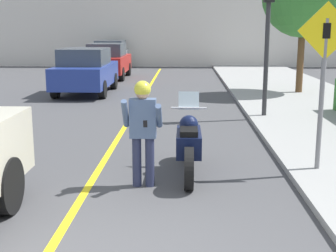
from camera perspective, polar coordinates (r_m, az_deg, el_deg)
road_center_line at (r=10.57m, az=-6.05°, el=-1.35°), size 0.12×36.00×0.01m
building_backdrop at (r=30.21m, az=0.41°, el=13.43°), size 28.00×1.20×6.46m
motorcycle at (r=7.78m, az=2.54°, el=-2.25°), size 0.62×2.19×1.32m
person_biker at (r=7.08m, az=-3.08°, el=0.33°), size 0.59×0.46×1.64m
crossing_sign at (r=7.93m, az=18.44°, el=6.43°), size 0.91×0.08×2.71m
traffic_light at (r=12.62m, az=12.12°, el=12.86°), size 0.26×0.30×3.70m
parked_car_blue at (r=17.70m, az=-9.99°, el=6.66°), size 1.88×4.20×1.68m
parked_car_red at (r=23.04m, az=-7.36°, el=7.91°), size 1.88×4.20×1.68m
parked_car_silver at (r=28.59m, az=-6.95°, el=8.67°), size 1.88×4.20×1.68m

